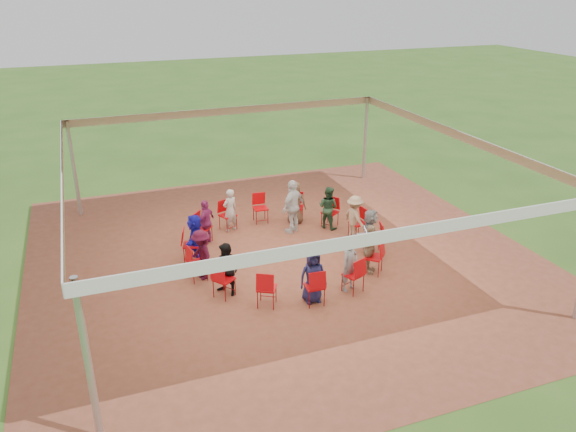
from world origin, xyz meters
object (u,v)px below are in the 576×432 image
object	(u,v)px
chair_12	(353,275)
standing_person	(293,206)
person_seated_3	(296,203)
laptop	(364,233)
chair_9	(224,279)
chair_10	(267,288)
person_seated_7	(201,255)
cable_coil	(277,255)
chair_11	(314,286)
person_seated_6	(195,238)
chair_3	(296,207)
chair_8	(197,263)
chair_4	(260,208)
person_seated_1	(355,218)
person_seated_2	(328,207)
person_seated_0	(370,232)
chair_0	(374,239)
chair_1	(358,223)
chair_6	(203,228)
person_seated_5	(206,222)
person_seated_4	(230,210)
chair_7	(191,245)
person_seated_9	(313,276)
person_seated_11	(369,249)
chair_5	(228,215)
chair_13	(374,257)
person_seated_8	(227,270)
chair_2	(330,212)

from	to	relation	value
chair_12	standing_person	distance (m)	3.69
person_seated_3	laptop	distance (m)	2.79
chair_9	chair_10	world-z (taller)	same
person_seated_7	cable_coil	distance (m)	2.29
chair_11	person_seated_6	distance (m)	3.72
chair_3	chair_8	world-z (taller)	same
chair_4	person_seated_3	xyz separation A→B (m)	(0.98, -0.41, 0.20)
chair_4	cable_coil	distance (m)	2.34
person_seated_1	standing_person	size ratio (longest dim) A/B	0.81
person_seated_2	person_seated_0	bearing A→B (deg)	154.29
person_seated_7	cable_coil	bearing A→B (deg)	94.58
chair_11	chair_0	bearing A→B (deg)	38.57
chair_1	person_seated_0	world-z (taller)	person_seated_0
chair_6	person_seated_5	size ratio (longest dim) A/B	0.70
person_seated_4	person_seated_7	xyz separation A→B (m)	(-1.40, -2.52, 0.00)
chair_4	chair_7	distance (m)	3.04
chair_4	person_seated_0	distance (m)	3.72
chair_12	person_seated_7	distance (m)	3.72
person_seated_3	person_seated_5	world-z (taller)	same
chair_6	person_seated_9	size ratio (longest dim) A/B	0.70
person_seated_7	chair_6	bearing A→B (deg)	157.29
person_seated_9	person_seated_11	xyz separation A→B (m)	(1.86, 0.76, 0.00)
person_seated_2	person_seated_11	bearing A→B (deg)	141.43
chair_5	chair_12	size ratio (longest dim) A/B	1.00
person_seated_9	person_seated_0	bearing A→B (deg)	38.57
person_seated_9	person_seated_3	bearing A→B (deg)	77.14
standing_person	chair_13	bearing A→B (deg)	75.04
person_seated_0	person_seated_7	distance (m)	4.51
standing_person	laptop	bearing A→B (deg)	88.79
person_seated_6	chair_3	bearing A→B (deg)	129.73
chair_1	person_seated_8	size ratio (longest dim) A/B	0.70
chair_6	chair_5	bearing A→B (deg)	167.14
chair_4	person_seated_1	size ratio (longest dim) A/B	0.70
chair_9	chair_13	xyz separation A→B (m)	(3.80, -0.22, 0.00)
chair_2	person_seated_7	distance (m)	4.64
person_seated_4	cable_coil	world-z (taller)	person_seated_4
chair_9	person_seated_3	xyz separation A→B (m)	(3.12, 3.43, 0.20)
chair_6	person_seated_4	bearing A→B (deg)	160.83
chair_2	person_seated_5	distance (m)	3.72
chair_0	chair_3	world-z (taller)	same
chair_6	person_seated_0	size ratio (longest dim) A/B	0.70
standing_person	chair_12	bearing A→B (deg)	58.65
chair_8	person_seated_8	distance (m)	1.08
chair_3	person_seated_6	size ratio (longest dim) A/B	0.70
chair_11	person_seated_11	xyz separation A→B (m)	(1.87, 0.88, 0.20)
chair_7	chair_10	size ratio (longest dim) A/B	1.00
person_seated_6	chair_4	bearing A→B (deg)	143.24
chair_4	chair_12	size ratio (longest dim) A/B	1.00
person_seated_5	standing_person	xyz separation A→B (m)	(2.53, -0.13, 0.15)
chair_3	chair_13	distance (m)	3.81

